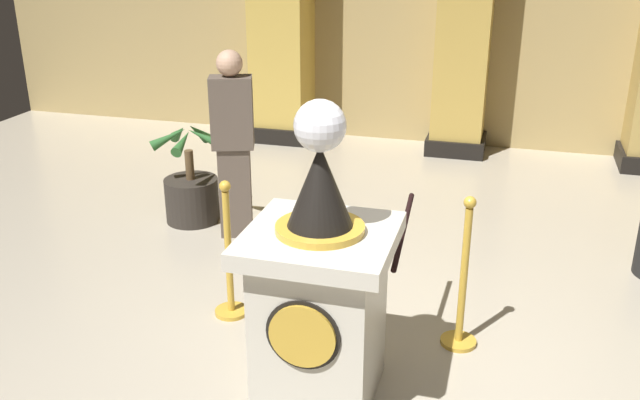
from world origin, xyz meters
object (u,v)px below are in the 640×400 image
(stanchion_near, at_px, (462,295))
(bystander_guest, at_px, (233,141))
(pedestal_clock, at_px, (320,291))
(stanchion_far, at_px, (229,269))
(potted_palm_left, at_px, (191,191))

(stanchion_near, distance_m, bystander_guest, 2.51)
(pedestal_clock, distance_m, bystander_guest, 2.41)
(stanchion_far, bearing_deg, potted_palm_left, 124.10)
(stanchion_far, relative_size, potted_palm_left, 1.05)
(stanchion_far, height_order, potted_palm_left, stanchion_far)
(pedestal_clock, relative_size, stanchion_far, 1.75)
(pedestal_clock, relative_size, stanchion_near, 1.68)
(pedestal_clock, distance_m, potted_palm_left, 2.90)
(potted_palm_left, xyz_separation_m, bystander_guest, (0.53, -0.19, 0.59))
(pedestal_clock, xyz_separation_m, potted_palm_left, (-1.87, 2.18, -0.38))
(stanchion_near, height_order, potted_palm_left, stanchion_near)
(pedestal_clock, height_order, stanchion_far, pedestal_clock)
(pedestal_clock, bearing_deg, potted_palm_left, 130.62)
(potted_palm_left, distance_m, bystander_guest, 0.81)
(pedestal_clock, height_order, stanchion_near, pedestal_clock)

